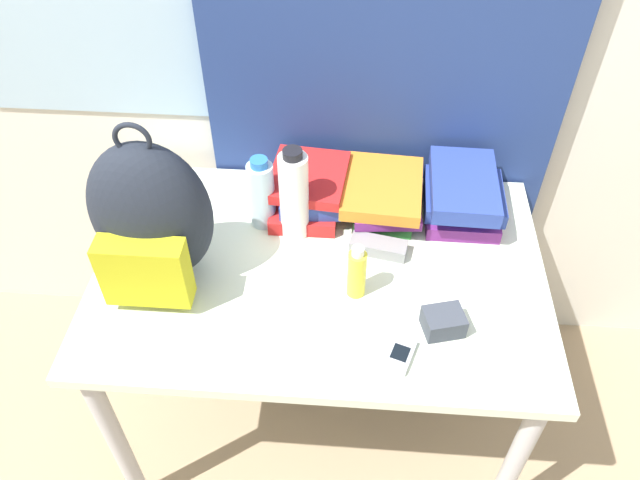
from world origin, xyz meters
TOP-DOWN VIEW (x-y plane):
  - curtain_blue at (0.15, 0.80)m, footprint 0.99×0.04m
  - desk at (0.00, 0.39)m, footprint 1.17×0.77m
  - backpack at (-0.40, 0.34)m, footprint 0.29×0.24m
  - book_stack_left at (-0.05, 0.63)m, footprint 0.23×0.26m
  - book_stack_center at (0.16, 0.62)m, footprint 0.23×0.28m
  - book_stack_right at (0.38, 0.62)m, footprint 0.22×0.28m
  - water_bottle at (-0.17, 0.55)m, footprint 0.07×0.07m
  - sports_bottle at (-0.08, 0.51)m, footprint 0.08×0.08m
  - sunscreen_bottle at (0.10, 0.31)m, footprint 0.05×0.05m
  - cell_phone at (0.20, 0.12)m, footprint 0.08×0.11m
  - sunglasses_case at (0.15, 0.45)m, footprint 0.16×0.08m
  - camera_pouch at (0.30, 0.21)m, footprint 0.11×0.10m

SIDE VIEW (x-z plane):
  - desk at x=0.00m, z-range 0.28..1.02m
  - cell_phone at x=0.20m, z-range 0.74..0.76m
  - sunglasses_case at x=0.15m, z-range 0.75..0.78m
  - camera_pouch at x=0.30m, z-range 0.75..0.80m
  - book_stack_center at x=0.16m, z-range 0.75..0.86m
  - book_stack_left at x=-0.05m, z-range 0.74..0.86m
  - book_stack_right at x=0.38m, z-range 0.75..0.88m
  - sunscreen_bottle at x=0.10m, z-range 0.74..0.90m
  - water_bottle at x=-0.17m, z-range 0.74..0.96m
  - sports_bottle at x=-0.08m, z-range 0.74..1.02m
  - backpack at x=-0.40m, z-range 0.71..1.17m
  - curtain_blue at x=0.15m, z-range 0.00..2.50m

